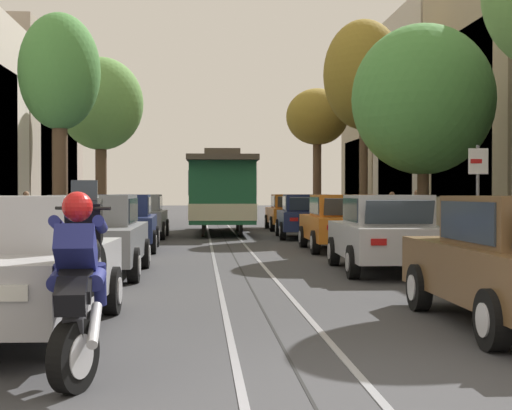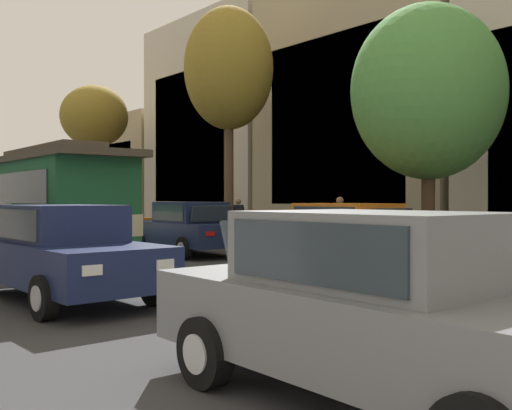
# 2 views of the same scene
# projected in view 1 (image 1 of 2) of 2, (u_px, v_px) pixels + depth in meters

# --- Properties ---
(ground_plane) EXTENTS (160.00, 160.00, 0.00)m
(ground_plane) POSITION_uv_depth(u_px,v_px,m) (228.00, 244.00, 23.92)
(ground_plane) COLOR #38383A
(trolley_track_rails) EXTENTS (1.14, 53.11, 0.01)m
(trolley_track_rails) POSITION_uv_depth(u_px,v_px,m) (225.00, 239.00, 26.42)
(trolley_track_rails) COLOR gray
(trolley_track_rails) RESTS_ON ground
(parked_car_silver_near_left) EXTENTS (2.10, 4.41, 1.58)m
(parked_car_silver_near_left) POSITION_uv_depth(u_px,v_px,m) (17.00, 264.00, 8.67)
(parked_car_silver_near_left) COLOR #B7B7BC
(parked_car_silver_near_left) RESTS_ON ground
(parked_car_grey_second_left) EXTENTS (2.00, 4.36, 1.58)m
(parked_car_grey_second_left) POSITION_uv_depth(u_px,v_px,m) (95.00, 235.00, 14.86)
(parked_car_grey_second_left) COLOR slate
(parked_car_grey_second_left) RESTS_ON ground
(parked_car_navy_mid_left) EXTENTS (2.08, 4.40, 1.58)m
(parked_car_navy_mid_left) POSITION_uv_depth(u_px,v_px,m) (123.00, 222.00, 21.35)
(parked_car_navy_mid_left) COLOR #19234C
(parked_car_navy_mid_left) RESTS_ON ground
(parked_car_grey_fourth_left) EXTENTS (2.02, 4.37, 1.58)m
(parked_car_grey_fourth_left) POSITION_uv_depth(u_px,v_px,m) (140.00, 216.00, 27.48)
(parked_car_grey_fourth_left) COLOR slate
(parked_car_grey_fourth_left) RESTS_ON ground
(parked_car_silver_second_right) EXTENTS (2.12, 4.41, 1.58)m
(parked_car_silver_second_right) POSITION_uv_depth(u_px,v_px,m) (385.00, 233.00, 15.50)
(parked_car_silver_second_right) COLOR #B7B7BC
(parked_car_silver_second_right) RESTS_ON ground
(parked_car_orange_mid_right) EXTENTS (2.05, 4.38, 1.58)m
(parked_car_orange_mid_right) POSITION_uv_depth(u_px,v_px,m) (340.00, 222.00, 21.24)
(parked_car_orange_mid_right) COLOR orange
(parked_car_orange_mid_right) RESTS_ON ground
(parked_car_navy_fourth_right) EXTENTS (2.14, 4.42, 1.58)m
(parked_car_navy_fourth_right) POSITION_uv_depth(u_px,v_px,m) (305.00, 216.00, 27.31)
(parked_car_navy_fourth_right) COLOR #19234C
(parked_car_navy_fourth_right) RESTS_ON ground
(parked_car_orange_fifth_right) EXTENTS (2.02, 4.37, 1.58)m
(parked_car_orange_fifth_right) POSITION_uv_depth(u_px,v_px,m) (290.00, 212.00, 33.46)
(parked_car_orange_fifth_right) COLOR orange
(parked_car_orange_fifth_right) RESTS_ON ground
(street_tree_kerb_left_second) EXTENTS (2.38, 2.36, 6.93)m
(street_tree_kerb_left_second) POSITION_uv_depth(u_px,v_px,m) (60.00, 76.00, 22.20)
(street_tree_kerb_left_second) COLOR brown
(street_tree_kerb_left_second) RESTS_ON ground
(street_tree_kerb_left_mid) EXTENTS (3.89, 3.19, 7.88)m
(street_tree_kerb_left_mid) POSITION_uv_depth(u_px,v_px,m) (101.00, 105.00, 34.67)
(street_tree_kerb_left_mid) COLOR brown
(street_tree_kerb_left_mid) RESTS_ON ground
(street_tree_kerb_right_second) EXTENTS (3.93, 3.39, 6.25)m
(street_tree_kerb_right_second) POSITION_uv_depth(u_px,v_px,m) (423.00, 100.00, 20.64)
(street_tree_kerb_right_second) COLOR #4C3826
(street_tree_kerb_right_second) RESTS_ON ground
(street_tree_kerb_right_mid) EXTENTS (3.07, 3.00, 8.22)m
(street_tree_kerb_right_mid) POSITION_uv_depth(u_px,v_px,m) (364.00, 76.00, 28.62)
(street_tree_kerb_right_mid) COLOR brown
(street_tree_kerb_right_mid) RESTS_ON ground
(street_tree_kerb_right_fourth) EXTENTS (3.22, 2.97, 7.07)m
(street_tree_kerb_right_fourth) POSITION_uv_depth(u_px,v_px,m) (317.00, 119.00, 39.14)
(street_tree_kerb_right_fourth) COLOR brown
(street_tree_kerb_right_fourth) RESTS_ON ground
(cable_car_trolley) EXTENTS (2.73, 9.16, 3.28)m
(cable_car_trolley) POSITION_uv_depth(u_px,v_px,m) (222.00, 192.00, 30.45)
(cable_car_trolley) COLOR #1E5B38
(cable_car_trolley) RESTS_ON ground
(motorcycle_with_rider) EXTENTS (0.54, 1.88, 1.73)m
(motorcycle_with_rider) POSITION_uv_depth(u_px,v_px,m) (80.00, 274.00, 6.54)
(motorcycle_with_rider) COLOR black
(motorcycle_with_rider) RESTS_ON ground
(pedestrian_on_left_pavement) EXTENTS (0.55, 0.42, 1.68)m
(pedestrian_on_left_pavement) POSITION_uv_depth(u_px,v_px,m) (392.00, 210.00, 30.17)
(pedestrian_on_left_pavement) COLOR black
(pedestrian_on_left_pavement) RESTS_ON ground
(pedestrian_on_right_pavement) EXTENTS (0.55, 0.37, 1.74)m
(pedestrian_on_right_pavement) POSITION_uv_depth(u_px,v_px,m) (418.00, 213.00, 24.41)
(pedestrian_on_right_pavement) COLOR black
(pedestrian_on_right_pavement) RESTS_ON ground
(pedestrian_crossing_far) EXTENTS (0.55, 0.41, 1.70)m
(pedestrian_crossing_far) POSITION_uv_depth(u_px,v_px,m) (26.00, 211.00, 27.88)
(pedestrian_crossing_far) COLOR black
(pedestrian_crossing_far) RESTS_ON ground
(street_sign_post) EXTENTS (0.36, 0.09, 2.51)m
(street_sign_post) POSITION_uv_depth(u_px,v_px,m) (478.00, 196.00, 14.08)
(street_sign_post) COLOR slate
(street_sign_post) RESTS_ON ground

